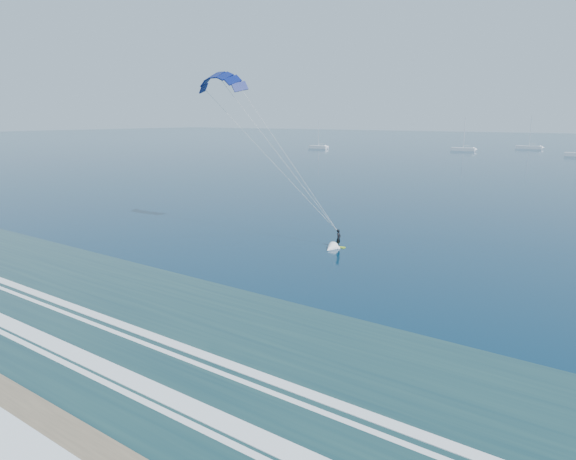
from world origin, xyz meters
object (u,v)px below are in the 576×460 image
Objects in this scene: kitesurfer_rig at (273,148)px; sailboat_1 at (463,149)px; sailboat_0 at (318,147)px; sailboat_2 at (529,147)px.

sailboat_1 is (-28.82, 157.37, -8.88)m from kitesurfer_rig.
sailboat_2 is at bearing 34.24° from sailboat_0.
sailboat_0 is at bearing -159.42° from sailboat_1.
sailboat_1 reaches higher than sailboat_0.
sailboat_0 is 0.85× the size of sailboat_2.
sailboat_0 is at bearing -145.76° from sailboat_2.
kitesurfer_rig is at bearing -59.34° from sailboat_0.
kitesurfer_rig is 1.66× the size of sailboat_0.
sailboat_0 is (-81.56, 137.57, -8.89)m from kitesurfer_rig.
sailboat_2 is at bearing 93.42° from kitesurfer_rig.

